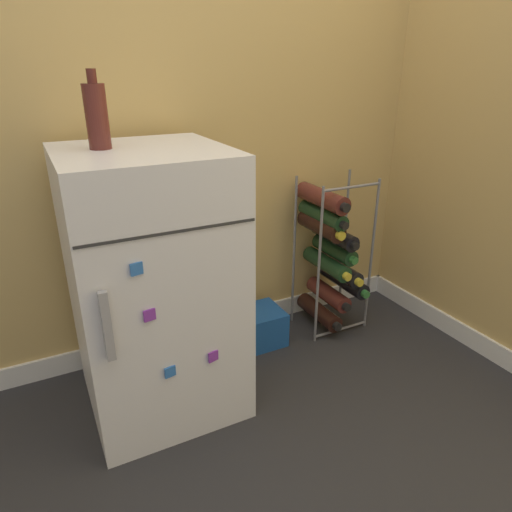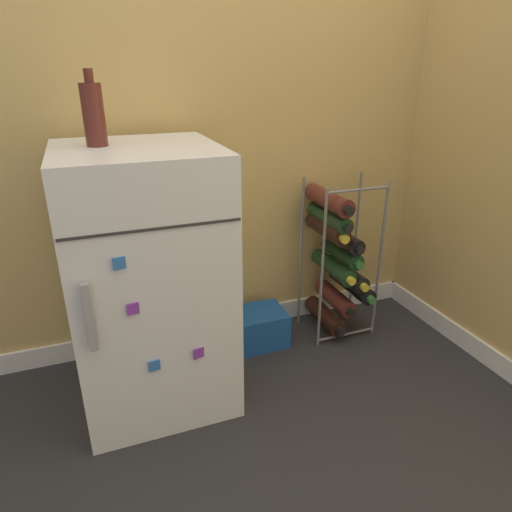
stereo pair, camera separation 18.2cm
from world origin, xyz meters
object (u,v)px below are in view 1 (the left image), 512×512
Objects in this scene: wine_rack at (329,256)px; fridge_top_bottle at (97,116)px; soda_box at (255,327)px; mini_fridge at (154,286)px.

fridge_top_bottle is (-0.96, -0.10, 0.67)m from wine_rack.
wine_rack is at bearing -1.78° from soda_box.
mini_fridge reaches higher than wine_rack.
mini_fridge is 4.13× the size of fridge_top_bottle.
soda_box is at bearing 178.22° from wine_rack.
wine_rack is at bearing 9.91° from mini_fridge.
wine_rack is 0.47m from soda_box.
fridge_top_bottle reaches higher than wine_rack.
mini_fridge is at bearing -161.33° from soda_box.
soda_box is 1.13m from fridge_top_bottle.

